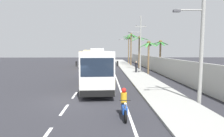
% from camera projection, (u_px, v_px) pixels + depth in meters
% --- Properties ---
extents(ground_plane, '(160.00, 160.00, 0.00)m').
position_uv_depth(ground_plane, '(72.00, 100.00, 13.09)').
color(ground_plane, '#28282D').
extents(sidewalk_kerb, '(3.20, 90.00, 0.14)m').
position_uv_depth(sidewalk_kerb, '(140.00, 78.00, 23.23)').
color(sidewalk_kerb, '#999993').
rests_on(sidewalk_kerb, ground).
extents(lane_markings, '(3.89, 71.00, 0.01)m').
position_uv_depth(lane_markings, '(105.00, 74.00, 27.59)').
color(lane_markings, white).
rests_on(lane_markings, ground).
extents(boundary_wall, '(0.24, 60.00, 2.46)m').
position_uv_depth(boundary_wall, '(161.00, 66.00, 27.21)').
color(boundary_wall, '#B2B2AD').
rests_on(boundary_wall, ground).
extents(coach_bus_foreground, '(3.27, 12.24, 3.71)m').
position_uv_depth(coach_bus_foreground, '(97.00, 66.00, 18.31)').
color(coach_bus_foreground, white).
rests_on(coach_bus_foreground, ground).
extents(coach_bus_far_lane, '(3.20, 11.67, 3.63)m').
position_uv_depth(coach_bus_far_lane, '(88.00, 58.00, 41.15)').
color(coach_bus_far_lane, gold).
rests_on(coach_bus_far_lane, ground).
extents(motorcycle_beside_bus, '(0.56, 1.96, 1.57)m').
position_uv_depth(motorcycle_beside_bus, '(114.00, 69.00, 28.39)').
color(motorcycle_beside_bus, black).
rests_on(motorcycle_beside_bus, ground).
extents(motorcycle_trailing, '(0.56, 1.96, 1.54)m').
position_uv_depth(motorcycle_trailing, '(124.00, 105.00, 9.61)').
color(motorcycle_trailing, black).
rests_on(motorcycle_trailing, ground).
extents(pedestrian_near_kerb, '(0.36, 0.36, 1.69)m').
position_uv_depth(pedestrian_near_kerb, '(136.00, 67.00, 28.29)').
color(pedestrian_near_kerb, black).
rests_on(pedestrian_near_kerb, sidewalk_kerb).
extents(utility_pole_nearest, '(3.18, 0.24, 8.54)m').
position_uv_depth(utility_pole_nearest, '(201.00, 34.00, 11.60)').
color(utility_pole_nearest, '#9E9E99').
rests_on(utility_pole_nearest, ground).
extents(utility_pole_mid, '(3.07, 0.24, 9.35)m').
position_uv_depth(utility_pole_mid, '(140.00, 42.00, 31.30)').
color(utility_pole_mid, '#9E9E99').
rests_on(utility_pole_mid, ground).
extents(utility_pole_far, '(3.96, 0.24, 8.84)m').
position_uv_depth(utility_pole_far, '(128.00, 46.00, 51.07)').
color(utility_pole_far, '#9E9E99').
rests_on(utility_pole_far, ground).
extents(palm_nearest, '(2.68, 2.66, 5.12)m').
position_uv_depth(palm_nearest, '(160.00, 49.00, 28.81)').
color(palm_nearest, brown).
rests_on(palm_nearest, ground).
extents(palm_second, '(2.94, 2.74, 4.91)m').
position_uv_depth(palm_second, '(149.00, 49.00, 26.91)').
color(palm_second, brown).
rests_on(palm_second, ground).
extents(palm_third, '(3.63, 3.63, 6.34)m').
position_uv_depth(palm_third, '(139.00, 46.00, 36.39)').
color(palm_third, brown).
rests_on(palm_third, ground).
extents(palm_fourth, '(3.04, 2.81, 7.30)m').
position_uv_depth(palm_fourth, '(129.00, 43.00, 47.16)').
color(palm_fourth, brown).
rests_on(palm_fourth, ground).
extents(palm_farthest, '(3.78, 3.57, 7.40)m').
position_uv_depth(palm_farthest, '(131.00, 43.00, 41.56)').
color(palm_farthest, brown).
rests_on(palm_farthest, ground).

